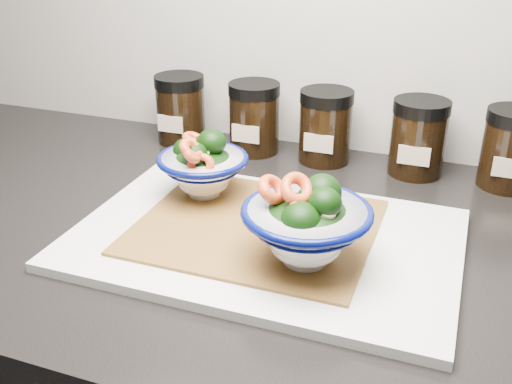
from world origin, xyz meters
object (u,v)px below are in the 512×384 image
(cutting_board, at_px, (265,239))
(bowl_left, at_px, (203,167))
(spice_jar_a, at_px, (180,109))
(spice_jar_d, at_px, (418,137))
(bowl_right, at_px, (307,224))
(spice_jar_e, at_px, (511,149))
(spice_jar_b, at_px, (254,118))
(spice_jar_c, at_px, (325,126))

(cutting_board, distance_m, bowl_left, 0.14)
(spice_jar_a, bearing_deg, cutting_board, -47.88)
(cutting_board, relative_size, spice_jar_d, 3.98)
(bowl_right, height_order, spice_jar_d, bowl_right)
(bowl_left, height_order, spice_jar_a, bowl_left)
(bowl_left, xyz_separation_m, spice_jar_d, (0.25, 0.20, 0.00))
(bowl_left, relative_size, bowl_right, 0.86)
(bowl_left, xyz_separation_m, spice_jar_e, (0.38, 0.20, 0.00))
(bowl_left, distance_m, bowl_right, 0.21)
(cutting_board, height_order, bowl_left, bowl_left)
(spice_jar_e, bearing_deg, cutting_board, -134.62)
(spice_jar_b, bearing_deg, cutting_board, -67.09)
(cutting_board, xyz_separation_m, spice_jar_b, (-0.12, 0.27, 0.05))
(bowl_right, bearing_deg, spice_jar_c, 100.84)
(spice_jar_c, height_order, spice_jar_e, same)
(bowl_right, height_order, spice_jar_e, bowl_right)
(spice_jar_c, bearing_deg, spice_jar_e, 0.00)
(spice_jar_b, xyz_separation_m, spice_jar_d, (0.26, 0.00, 0.00))
(bowl_left, bearing_deg, spice_jar_d, 39.03)
(cutting_board, distance_m, spice_jar_c, 0.28)
(bowl_left, xyz_separation_m, spice_jar_a, (-0.14, 0.20, 0.00))
(bowl_left, height_order, spice_jar_e, bowl_left)
(cutting_board, height_order, spice_jar_b, spice_jar_b)
(bowl_left, height_order, spice_jar_c, bowl_left)
(bowl_right, bearing_deg, spice_jar_d, 75.91)
(cutting_board, xyz_separation_m, spice_jar_c, (0.00, 0.27, 0.05))
(spice_jar_e, bearing_deg, bowl_right, -123.22)
(spice_jar_b, bearing_deg, bowl_right, -60.69)
(spice_jar_b, distance_m, spice_jar_e, 0.38)
(cutting_board, height_order, spice_jar_a, spice_jar_a)
(bowl_right, bearing_deg, cutting_board, 145.13)
(cutting_board, xyz_separation_m, spice_jar_d, (0.14, 0.27, 0.05))
(spice_jar_d, height_order, spice_jar_e, same)
(bowl_left, xyz_separation_m, spice_jar_c, (0.11, 0.20, 0.00))
(cutting_board, distance_m, spice_jar_e, 0.39)
(spice_jar_a, relative_size, spice_jar_c, 1.00)
(bowl_left, height_order, spice_jar_b, bowl_left)
(cutting_board, relative_size, spice_jar_b, 3.98)
(bowl_right, relative_size, spice_jar_b, 1.25)
(cutting_board, xyz_separation_m, bowl_left, (-0.11, 0.07, 0.05))
(spice_jar_d, bearing_deg, bowl_left, -140.97)
(spice_jar_a, xyz_separation_m, spice_jar_e, (0.52, 0.00, 0.00))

